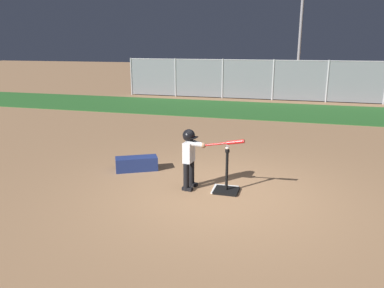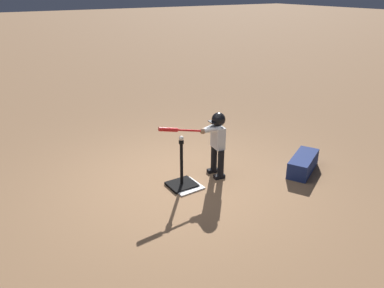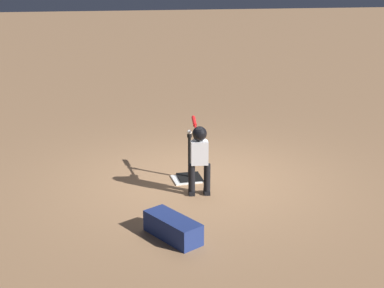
{
  "view_description": "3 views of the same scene",
  "coord_description": "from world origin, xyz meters",
  "px_view_note": "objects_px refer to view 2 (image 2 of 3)",
  "views": [
    {
      "loc": [
        1.14,
        -5.93,
        2.5
      ],
      "look_at": [
        -0.62,
        0.29,
        0.77
      ],
      "focal_mm": 35.0,
      "sensor_mm": 36.0,
      "label": 1
    },
    {
      "loc": [
        2.63,
        4.56,
        2.9
      ],
      "look_at": [
        -0.21,
        -0.0,
        0.61
      ],
      "focal_mm": 35.0,
      "sensor_mm": 36.0,
      "label": 2
    },
    {
      "loc": [
        -8.01,
        1.82,
        3.2
      ],
      "look_at": [
        -0.54,
        0.2,
        0.79
      ],
      "focal_mm": 50.0,
      "sensor_mm": 36.0,
      "label": 3
    }
  ],
  "objects_px": {
    "batting_tee": "(182,179)",
    "baseball": "(181,138)",
    "batter_child": "(216,137)",
    "equipment_bag": "(303,164)"
  },
  "relations": [
    {
      "from": "baseball",
      "to": "batting_tee",
      "type": "bearing_deg",
      "value": 0.0
    },
    {
      "from": "batting_tee",
      "to": "baseball",
      "type": "height_order",
      "value": "baseball"
    },
    {
      "from": "batting_tee",
      "to": "equipment_bag",
      "type": "xyz_separation_m",
      "value": [
        -1.99,
        0.64,
        0.03
      ]
    },
    {
      "from": "equipment_bag",
      "to": "baseball",
      "type": "bearing_deg",
      "value": -46.35
    },
    {
      "from": "batter_child",
      "to": "equipment_bag",
      "type": "distance_m",
      "value": 1.6
    },
    {
      "from": "batting_tee",
      "to": "batter_child",
      "type": "xyz_separation_m",
      "value": [
        -0.64,
        -0.01,
        0.57
      ]
    },
    {
      "from": "equipment_bag",
      "to": "batting_tee",
      "type": "bearing_deg",
      "value": -46.35
    },
    {
      "from": "batting_tee",
      "to": "baseball",
      "type": "xyz_separation_m",
      "value": [
        -0.0,
        0.0,
        0.69
      ]
    },
    {
      "from": "baseball",
      "to": "equipment_bag",
      "type": "distance_m",
      "value": 2.19
    },
    {
      "from": "batter_child",
      "to": "equipment_bag",
      "type": "height_order",
      "value": "batter_child"
    }
  ]
}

